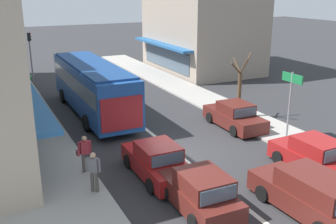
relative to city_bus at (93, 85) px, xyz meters
The scene contains 16 objects.
ground_plane 8.42m from the city_bus, 77.22° to the right, with size 140.00×140.00×0.00m, color #2D2D30.
lane_centre_line 4.78m from the city_bus, 65.60° to the right, with size 0.20×28.00×0.01m, color silver.
sidewalk_left 5.67m from the city_bus, 158.14° to the right, with size 5.20×44.00×0.14m, color #A39E96.
kerb_right 8.46m from the city_bus, 14.01° to the right, with size 2.80×44.00×0.12m, color #A39E96.
building_right_far 16.45m from the city_bus, 34.55° to the left, with size 8.59×11.21×10.05m.
city_bus is the anchor object (origin of this frame).
sedan_behind_bus_near 9.74m from the city_bus, 90.08° to the right, with size 1.91×4.21×1.47m.
wagon_behind_bus_mid 15.17m from the city_bus, 76.24° to the right, with size 2.09×4.57×1.58m.
hatchback_queue_gap_filler 12.85m from the city_bus, 89.02° to the right, with size 1.87×3.73×1.54m.
parked_hatchback_kerb_front 13.73m from the city_bus, 62.86° to the right, with size 1.88×3.73×1.54m.
parked_sedan_kerb_second 8.96m from the city_bus, 42.96° to the right, with size 1.96×4.23×1.47m.
traffic_light_downstreet 10.64m from the city_bus, 102.10° to the left, with size 0.33×0.24×4.20m.
directional_road_sign 11.87m from the city_bus, 47.96° to the right, with size 0.10×1.40×3.60m.
street_tree_right 9.06m from the city_bus, 32.01° to the right, with size 1.49×1.51×4.01m.
pedestrian_with_handbag_near 8.68m from the city_bus, 108.35° to the right, with size 0.65×0.27×1.63m.
pedestrian_browsing_midblock 10.46m from the city_bus, 105.86° to the right, with size 0.46×0.40×1.63m.
Camera 1 is at (-8.12, -15.44, 7.69)m, focal length 42.00 mm.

